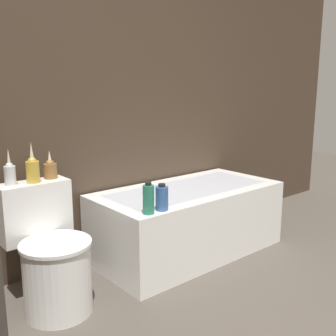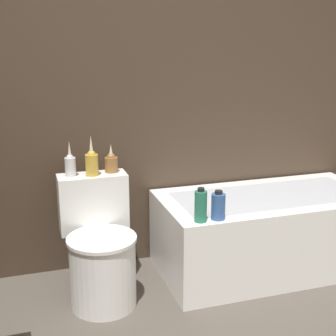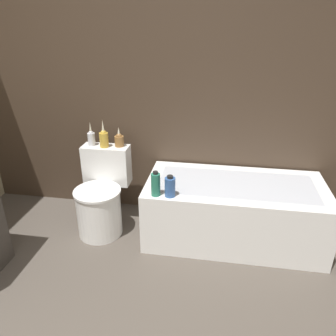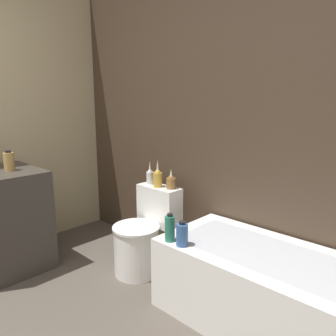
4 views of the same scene
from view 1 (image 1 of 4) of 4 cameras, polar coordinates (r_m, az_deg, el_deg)
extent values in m
cube|color=#423326|center=(2.77, -14.87, 12.17)|extent=(6.40, 0.06, 2.60)
cube|color=white|center=(3.04, 2.92, -7.58)|extent=(1.44, 0.70, 0.51)
cube|color=#B7BCC6|center=(2.97, 2.97, -3.06)|extent=(1.24, 0.50, 0.01)
cylinder|color=white|center=(2.37, -15.70, -15.24)|extent=(0.38, 0.38, 0.40)
cylinder|color=white|center=(2.29, -15.99, -10.54)|extent=(0.39, 0.39, 0.02)
cube|color=white|center=(2.49, -18.80, -5.87)|extent=(0.41, 0.17, 0.35)
cylinder|color=silver|center=(2.40, -21.95, -1.04)|extent=(0.06, 0.06, 0.11)
sphere|color=silver|center=(2.39, -22.05, 0.26)|extent=(0.04, 0.04, 0.04)
cone|color=beige|center=(2.38, -22.14, 1.44)|extent=(0.02, 0.02, 0.10)
cylinder|color=gold|center=(2.41, -19.03, -0.55)|extent=(0.08, 0.08, 0.13)
sphere|color=gold|center=(2.40, -19.13, 0.92)|extent=(0.05, 0.05, 0.05)
cone|color=beige|center=(2.39, -19.22, 2.27)|extent=(0.03, 0.03, 0.11)
cylinder|color=olive|center=(2.50, -16.70, -0.43)|extent=(0.08, 0.08, 0.09)
sphere|color=olive|center=(2.49, -16.77, 0.59)|extent=(0.05, 0.05, 0.05)
cone|color=beige|center=(2.48, -16.82, 1.52)|extent=(0.03, 0.03, 0.08)
cylinder|color=#267259|center=(2.36, -2.85, -4.61)|extent=(0.07, 0.07, 0.18)
cylinder|color=black|center=(2.33, -2.88, -2.29)|extent=(0.04, 0.04, 0.02)
cylinder|color=#335999|center=(2.43, -0.89, -4.44)|extent=(0.08, 0.08, 0.15)
cylinder|color=black|center=(2.41, -0.90, -2.51)|extent=(0.04, 0.04, 0.02)
camera|label=2|loc=(0.70, 98.18, 17.41)|focal=50.00mm
camera|label=3|loc=(1.90, 62.53, 19.62)|focal=35.00mm
camera|label=4|loc=(2.83, 45.05, 12.46)|focal=35.00mm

